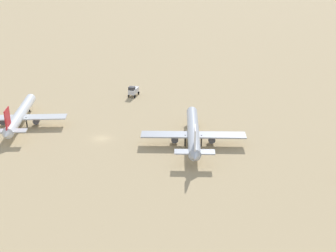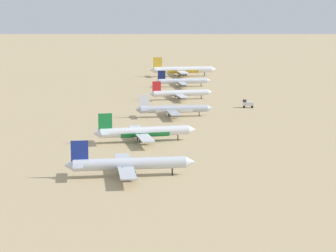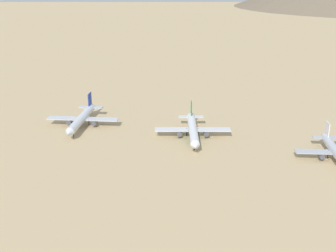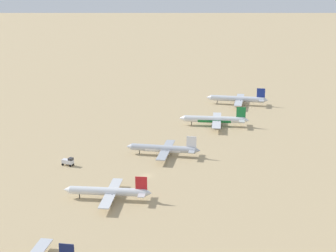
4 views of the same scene
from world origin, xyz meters
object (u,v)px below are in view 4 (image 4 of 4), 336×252
object	(u,v)px
parked_jet_0	(238,99)
parked_jet_1	(215,119)
parked_jet_2	(164,149)
service_truck	(68,161)
parked_jet_3	(109,192)

from	to	relation	value
parked_jet_0	parked_jet_1	xyz separation A→B (m)	(2.91, 50.40, -0.10)
parked_jet_0	parked_jet_2	world-z (taller)	parked_jet_0
parked_jet_2	parked_jet_0	bearing A→B (deg)	-97.72
parked_jet_0	service_truck	size ratio (longest dim) A/B	7.29
parked_jet_2	parked_jet_3	bearing A→B (deg)	85.73
parked_jet_1	parked_jet_2	world-z (taller)	parked_jet_1
parked_jet_0	parked_jet_3	bearing A→B (deg)	83.43
parked_jet_1	parked_jet_2	xyz separation A→B (m)	(11.32, 54.59, -0.33)
parked_jet_1	parked_jet_2	distance (m)	55.75
parked_jet_1	parked_jet_0	bearing A→B (deg)	-93.30
parked_jet_1	parked_jet_3	world-z (taller)	parked_jet_1
parked_jet_0	service_truck	xyz separation A→B (m)	(50.54, 130.97, -1.76)
parked_jet_0	service_truck	bearing A→B (deg)	68.90
parked_jet_1	parked_jet_3	xyz separation A→B (m)	(15.28, 107.60, -0.40)
parked_jet_2	parked_jet_3	world-z (taller)	parked_jet_2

